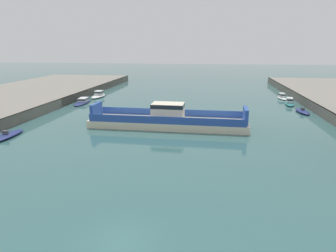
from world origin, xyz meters
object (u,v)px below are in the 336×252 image
object	(u,v)px
chain_ferry	(168,120)
moored_boat_far_right	(302,111)
moored_boat_near_right	(282,97)
moored_boat_upstream_b	(290,102)
moored_boat_upstream_a	(99,95)
moored_boat_far_left	(6,136)
moored_boat_mid_right	(83,101)

from	to	relation	value
chain_ferry	moored_boat_far_right	bearing A→B (deg)	29.92
moored_boat_near_right	moored_boat_far_right	distance (m)	15.61
moored_boat_near_right	moored_boat_far_right	size ratio (longest dim) A/B	0.95
moored_boat_far_right	moored_boat_upstream_b	xyz separation A→B (m)	(-0.38, 8.15, 0.27)
moored_boat_upstream_a	moored_boat_far_right	bearing A→B (deg)	-15.02
chain_ferry	moored_boat_near_right	xyz separation A→B (m)	(22.99, 29.00, -0.61)
moored_boat_far_left	moored_boat_near_right	bearing A→B (deg)	40.85
moored_boat_near_right	moored_boat_upstream_b	bearing A→B (deg)	-90.64
moored_boat_far_right	moored_boat_upstream_b	world-z (taller)	moored_boat_upstream_b
moored_boat_upstream_a	moored_boat_upstream_b	size ratio (longest dim) A/B	1.11
moored_boat_mid_right	moored_boat_upstream_b	size ratio (longest dim) A/B	1.36
moored_boat_near_right	moored_boat_far_left	xyz separation A→B (m)	(-43.78, -37.86, -0.22)
moored_boat_near_right	moored_boat_upstream_b	xyz separation A→B (m)	(-0.08, -7.45, 0.04)
moored_boat_far_left	moored_boat_upstream_b	xyz separation A→B (m)	(43.70, 30.41, 0.27)
moored_boat_mid_right	moored_boat_upstream_b	bearing A→B (deg)	5.88
chain_ferry	moored_boat_upstream_b	size ratio (longest dim) A/B	3.99
moored_boat_far_left	moored_boat_far_right	bearing A→B (deg)	26.78
moored_boat_near_right	moored_boat_mid_right	distance (m)	45.72
moored_boat_mid_right	moored_boat_upstream_a	distance (m)	8.18
chain_ferry	moored_boat_upstream_b	xyz separation A→B (m)	(22.91, 21.55, -0.57)
moored_boat_upstream_b	moored_boat_far_right	bearing A→B (deg)	-87.35
chain_ferry	moored_boat_mid_right	bearing A→B (deg)	141.16
moored_boat_mid_right	moored_boat_far_right	world-z (taller)	moored_boat_mid_right
moored_boat_upstream_b	moored_boat_near_right	bearing A→B (deg)	89.36
moored_boat_near_right	moored_boat_mid_right	xyz separation A→B (m)	(-44.12, -11.99, -0.08)
moored_boat_far_left	moored_boat_far_right	distance (m)	49.38
moored_boat_mid_right	chain_ferry	bearing A→B (deg)	-38.84
chain_ferry	moored_boat_far_left	bearing A→B (deg)	-156.94
moored_boat_near_right	moored_boat_far_left	size ratio (longest dim) A/B	0.75
moored_boat_near_right	moored_boat_upstream_a	bearing A→B (deg)	-174.99
moored_boat_near_right	moored_boat_upstream_a	xyz separation A→B (m)	(-43.63, -3.82, 0.07)
moored_boat_mid_right	moored_boat_far_left	distance (m)	25.87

